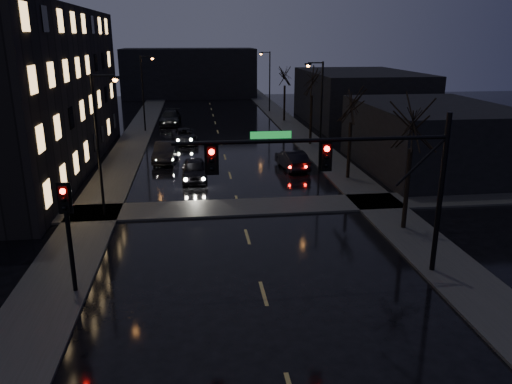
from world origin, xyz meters
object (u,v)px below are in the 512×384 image
object	(u,v)px
oncoming_car_a	(194,170)
lead_car	(292,160)
oncoming_car_d	(170,118)
oncoming_car_b	(165,152)
oncoming_car_c	(185,135)

from	to	relation	value
oncoming_car_a	lead_car	bearing A→B (deg)	16.01
oncoming_car_d	lead_car	size ratio (longest dim) A/B	1.27
oncoming_car_a	lead_car	distance (m)	7.88
oncoming_car_b	oncoming_car_c	distance (m)	7.83
oncoming_car_a	oncoming_car_d	bearing A→B (deg)	96.16
oncoming_car_a	oncoming_car_d	distance (m)	24.26
oncoming_car_b	oncoming_car_d	bearing A→B (deg)	95.35
oncoming_car_d	oncoming_car_b	bearing A→B (deg)	-86.88
oncoming_car_a	lead_car	size ratio (longest dim) A/B	0.98
oncoming_car_b	lead_car	xyz separation A→B (m)	(9.90, -3.73, -0.05)
oncoming_car_a	oncoming_car_b	size ratio (longest dim) A/B	0.92
oncoming_car_a	oncoming_car_c	xyz separation A→B (m)	(-0.84, 13.60, -0.08)
oncoming_car_b	oncoming_car_c	world-z (taller)	oncoming_car_b
oncoming_car_c	oncoming_car_d	size ratio (longest dim) A/B	0.85
oncoming_car_a	oncoming_car_b	distance (m)	6.36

